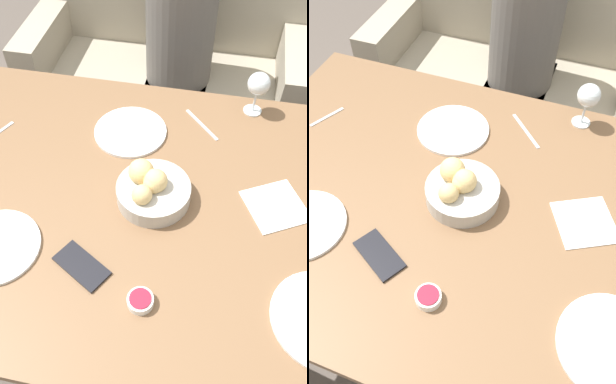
{
  "view_description": "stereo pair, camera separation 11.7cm",
  "coord_description": "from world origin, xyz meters",
  "views": [
    {
      "loc": [
        0.13,
        -0.7,
        1.67
      ],
      "look_at": [
        -0.01,
        0.01,
        0.75
      ],
      "focal_mm": 38.0,
      "sensor_mm": 36.0,
      "label": 1
    },
    {
      "loc": [
        0.25,
        -0.67,
        1.67
      ],
      "look_at": [
        -0.01,
        0.01,
        0.75
      ],
      "focal_mm": 38.0,
      "sensor_mm": 36.0,
      "label": 2
    }
  ],
  "objects": [
    {
      "name": "wine_glass",
      "position": [
        0.26,
        0.47,
        0.83
      ],
      "size": [
        0.08,
        0.08,
        0.16
      ],
      "color": "silver",
      "rests_on": "dining_table"
    },
    {
      "name": "jam_bowl_berry",
      "position": [
        0.02,
        -0.31,
        0.73
      ],
      "size": [
        0.07,
        0.07,
        0.03
      ],
      "color": "white",
      "rests_on": "dining_table"
    },
    {
      "name": "ground_plane",
      "position": [
        0.0,
        0.0,
        0.0
      ],
      "size": [
        10.0,
        10.0,
        0.0
      ],
      "primitive_type": "plane",
      "color": "#564C44"
    },
    {
      "name": "knife_silver",
      "position": [
        0.09,
        0.36,
        0.72
      ],
      "size": [
        0.13,
        0.14,
        0.0
      ],
      "color": "#B7B7BC",
      "rests_on": "dining_table"
    },
    {
      "name": "dining_table",
      "position": [
        0.0,
        0.0,
        0.64
      ],
      "size": [
        1.54,
        1.08,
        0.72
      ],
      "color": "brown",
      "rests_on": "ground_plane"
    },
    {
      "name": "plate_near_right",
      "position": [
        0.46,
        -0.27,
        0.73
      ],
      "size": [
        0.25,
        0.25,
        0.01
      ],
      "color": "white",
      "rests_on": "dining_table"
    },
    {
      "name": "plate_far_center",
      "position": [
        -0.14,
        0.27,
        0.73
      ],
      "size": [
        0.24,
        0.24,
        0.01
      ],
      "color": "white",
      "rests_on": "dining_table"
    },
    {
      "name": "bread_basket",
      "position": [
        -0.02,
        0.01,
        0.76
      ],
      "size": [
        0.22,
        0.22,
        0.11
      ],
      "color": "#B2ADA3",
      "rests_on": "dining_table"
    },
    {
      "name": "spoon_coffee",
      "position": [
        -0.58,
        0.18,
        0.72
      ],
      "size": [
        0.07,
        0.13,
        0.0
      ],
      "color": "#B7B7BC",
      "rests_on": "dining_table"
    },
    {
      "name": "seated_person",
      "position": [
        -0.09,
        1.03,
        0.52
      ],
      "size": [
        0.32,
        0.41,
        1.2
      ],
      "color": "#23232D",
      "rests_on": "ground_plane"
    },
    {
      "name": "napkin",
      "position": [
        0.34,
        0.05,
        0.72
      ],
      "size": [
        0.22,
        0.22,
        0.0
      ],
      "color": "white",
      "rests_on": "dining_table"
    },
    {
      "name": "cell_phone",
      "position": [
        -0.15,
        -0.24,
        0.72
      ],
      "size": [
        0.17,
        0.14,
        0.01
      ],
      "color": "black",
      "rests_on": "dining_table"
    },
    {
      "name": "couch",
      "position": [
        -0.16,
        1.18,
        0.31
      ],
      "size": [
        1.4,
        0.7,
        0.87
      ],
      "color": "#9E937F",
      "rests_on": "ground_plane"
    }
  ]
}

